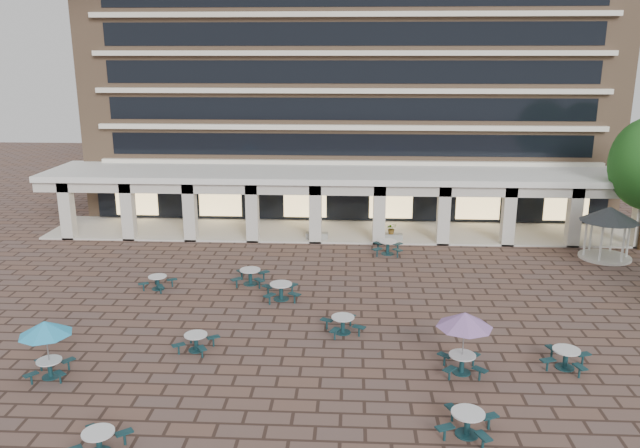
# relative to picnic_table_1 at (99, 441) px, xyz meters

# --- Properties ---
(ground) EXTENTS (120.00, 120.00, 0.00)m
(ground) POSITION_rel_picnic_table_1_xyz_m (7.54, 11.00, -0.46)
(ground) COLOR brown
(ground) RESTS_ON ground
(apartment_building) EXTENTS (40.00, 15.50, 25.20)m
(apartment_building) POSITION_rel_picnic_table_1_xyz_m (7.54, 36.47, 12.14)
(apartment_building) COLOR #8D6B4F
(apartment_building) RESTS_ON ground
(retail_arcade) EXTENTS (42.00, 6.60, 4.40)m
(retail_arcade) POSITION_rel_picnic_table_1_xyz_m (7.54, 25.80, 2.54)
(retail_arcade) COLOR white
(retail_arcade) RESTS_ON ground
(picnic_table_1) EXTENTS (1.88, 1.88, 0.77)m
(picnic_table_1) POSITION_rel_picnic_table_1_xyz_m (0.00, 0.00, 0.00)
(picnic_table_1) COLOR #13363A
(picnic_table_1) RESTS_ON ground
(picnic_table_2) EXTENTS (2.25, 2.25, 0.84)m
(picnic_table_2) POSITION_rel_picnic_table_1_xyz_m (11.72, 1.61, 0.04)
(picnic_table_2) COLOR #13363A
(picnic_table_2) RESTS_ON ground
(picnic_table_4) EXTENTS (2.02, 2.02, 2.33)m
(picnic_table_4) POSITION_rel_picnic_table_1_xyz_m (-3.81, 4.64, 1.52)
(picnic_table_4) COLOR #13363A
(picnic_table_4) RESTS_ON ground
(picnic_table_5) EXTENTS (1.90, 1.90, 0.74)m
(picnic_table_5) POSITION_rel_picnic_table_1_xyz_m (1.31, 7.20, -0.02)
(picnic_table_5) COLOR #13363A
(picnic_table_5) RESTS_ON ground
(picnic_table_6) EXTENTS (2.21, 2.21, 2.55)m
(picnic_table_6) POSITION_rel_picnic_table_1_xyz_m (12.24, 5.81, 1.71)
(picnic_table_6) COLOR #13363A
(picnic_table_6) RESTS_ON ground
(picnic_table_7) EXTENTS (2.24, 2.24, 0.81)m
(picnic_table_7) POSITION_rel_picnic_table_1_xyz_m (16.46, 6.43, 0.03)
(picnic_table_7) COLOR #13363A
(picnic_table_7) RESTS_ON ground
(picnic_table_8) EXTENTS (2.18, 2.18, 0.86)m
(picnic_table_8) POSITION_rel_picnic_table_1_xyz_m (4.26, 13.11, 0.06)
(picnic_table_8) COLOR #13363A
(picnic_table_8) RESTS_ON ground
(picnic_table_9) EXTENTS (1.98, 1.98, 0.85)m
(picnic_table_9) POSITION_rel_picnic_table_1_xyz_m (2.33, 15.22, 0.05)
(picnic_table_9) COLOR #13363A
(picnic_table_9) RESTS_ON ground
(picnic_table_10) EXTENTS (2.11, 2.11, 0.78)m
(picnic_table_10) POSITION_rel_picnic_table_1_xyz_m (7.49, 9.26, 0.01)
(picnic_table_10) COLOR #13363A
(picnic_table_10) RESTS_ON ground
(picnic_table_12) EXTENTS (1.94, 1.94, 0.73)m
(picnic_table_12) POSITION_rel_picnic_table_1_xyz_m (-2.51, 14.23, -0.02)
(picnic_table_12) COLOR #13363A
(picnic_table_12) RESTS_ON ground
(picnic_table_13) EXTENTS (2.05, 2.05, 0.86)m
(picnic_table_13) POSITION_rel_picnic_table_1_xyz_m (10.13, 21.00, 0.06)
(picnic_table_13) COLOR #13363A
(picnic_table_13) RESTS_ON ground
(gazebo) EXTENTS (3.48, 3.48, 3.24)m
(gazebo) POSITION_rel_picnic_table_1_xyz_m (23.51, 20.88, 1.98)
(gazebo) COLOR beige
(gazebo) RESTS_ON ground
(planter_left) EXTENTS (1.50, 0.75, 1.26)m
(planter_left) POSITION_rel_picnic_table_1_xyz_m (5.49, 23.90, 0.04)
(planter_left) COLOR #999993
(planter_left) RESTS_ON ground
(planter_right) EXTENTS (1.50, 0.79, 1.26)m
(planter_right) POSITION_rel_picnic_table_1_xyz_m (10.53, 23.90, 0.05)
(planter_right) COLOR #999993
(planter_right) RESTS_ON ground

